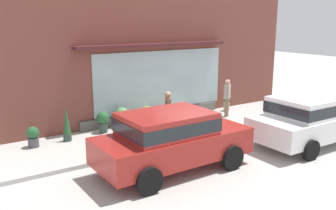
{
  "coord_description": "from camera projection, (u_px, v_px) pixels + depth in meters",
  "views": [
    {
      "loc": [
        -7.43,
        -9.42,
        3.96
      ],
      "look_at": [
        -0.5,
        1.2,
        1.01
      ],
      "focal_mm": 39.36,
      "sensor_mm": 36.0,
      "label": 1
    }
  ],
  "objects": [
    {
      "name": "ground_plane",
      "position": [
        199.0,
        139.0,
        12.53
      ],
      "size": [
        60.0,
        60.0,
        0.0
      ],
      "primitive_type": "plane",
      "color": "#B2AFA8"
    },
    {
      "name": "parked_car_red",
      "position": [
        171.0,
        138.0,
        9.71
      ],
      "size": [
        4.23,
        2.03,
        1.61
      ],
      "rotation": [
        0.0,
        0.0,
        0.01
      ],
      "color": "maroon",
      "rests_on": "ground_plane"
    },
    {
      "name": "pedestrian_passerby",
      "position": [
        227.0,
        95.0,
        15.19
      ],
      "size": [
        0.44,
        0.34,
        1.57
      ],
      "rotation": [
        0.0,
        0.0,
        0.54
      ],
      "color": "brown",
      "rests_on": "ground_plane"
    },
    {
      "name": "potted_plant_low_front",
      "position": [
        33.0,
        136.0,
        11.63
      ],
      "size": [
        0.39,
        0.39,
        0.67
      ],
      "color": "#4C4C51",
      "rests_on": "ground_plane"
    },
    {
      "name": "pedestrian_with_handbag",
      "position": [
        168.0,
        112.0,
        12.23
      ],
      "size": [
        0.43,
        0.54,
        1.65
      ],
      "rotation": [
        0.0,
        0.0,
        4.14
      ],
      "color": "#8E333D",
      "rests_on": "ground_plane"
    },
    {
      "name": "fire_hydrant",
      "position": [
        184.0,
        120.0,
        13.0
      ],
      "size": [
        0.4,
        0.36,
        0.94
      ],
      "color": "red",
      "rests_on": "ground_plane"
    },
    {
      "name": "potted_plant_doorstep",
      "position": [
        227.0,
        104.0,
        16.29
      ],
      "size": [
        0.27,
        0.27,
        0.62
      ],
      "color": "#B7B2A3",
      "rests_on": "ground_plane"
    },
    {
      "name": "potted_plant_by_entrance",
      "position": [
        147.0,
        114.0,
        14.13
      ],
      "size": [
        0.45,
        0.45,
        0.74
      ],
      "color": "#9E6042",
      "rests_on": "ground_plane"
    },
    {
      "name": "potted_plant_trailing_edge",
      "position": [
        173.0,
        113.0,
        14.51
      ],
      "size": [
        0.48,
        0.48,
        0.69
      ],
      "color": "#4C4C51",
      "rests_on": "ground_plane"
    },
    {
      "name": "curb_strip",
      "position": [
        203.0,
        138.0,
        12.36
      ],
      "size": [
        14.0,
        0.24,
        0.12
      ],
      "primitive_type": "cube",
      "color": "#B2B2AD",
      "rests_on": "ground_plane"
    },
    {
      "name": "storefront",
      "position": [
        151.0,
        57.0,
        14.57
      ],
      "size": [
        14.0,
        0.81,
        5.08
      ],
      "color": "brown",
      "rests_on": "ground_plane"
    },
    {
      "name": "potted_plant_window_center",
      "position": [
        122.0,
        117.0,
        13.72
      ],
      "size": [
        0.5,
        0.5,
        0.77
      ],
      "color": "#B7B2A3",
      "rests_on": "ground_plane"
    },
    {
      "name": "potted_plant_near_hydrant",
      "position": [
        67.0,
        125.0,
        12.18
      ],
      "size": [
        0.28,
        0.28,
        1.15
      ],
      "color": "#33473D",
      "rests_on": "ground_plane"
    },
    {
      "name": "parked_car_white",
      "position": [
        313.0,
        117.0,
        11.88
      ],
      "size": [
        4.47,
        2.11,
        1.58
      ],
      "rotation": [
        0.0,
        0.0,
        -0.01
      ],
      "color": "white",
      "rests_on": "ground_plane"
    },
    {
      "name": "potted_plant_corner_tall",
      "position": [
        103.0,
        120.0,
        13.13
      ],
      "size": [
        0.46,
        0.46,
        0.77
      ],
      "color": "#33473D",
      "rests_on": "ground_plane"
    }
  ]
}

